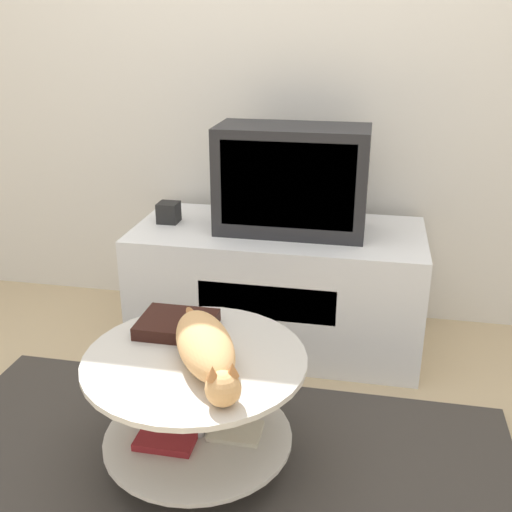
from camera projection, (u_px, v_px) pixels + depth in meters
The scene contains 9 objects.
ground_plane at pixel (209, 475), 1.96m from camera, with size 12.00×12.00×0.00m, color tan.
wall_back at pixel (279, 41), 2.68m from camera, with size 8.00×0.05×2.60m.
rug at pixel (209, 473), 1.95m from camera, with size 2.00×1.07×0.02m.
tv_stand at pixel (278, 286), 2.70m from camera, with size 1.26×0.59×0.54m.
tv at pixel (292, 180), 2.50m from camera, with size 0.63×0.30×0.45m.
speaker at pixel (169, 212), 2.67m from camera, with size 0.09×0.09×0.09m.
coffee_table at pixel (196, 398), 1.89m from camera, with size 0.69×0.69×0.41m.
dvd_box at pixel (177, 324), 1.98m from camera, with size 0.25×0.20×0.04m.
cat at pixel (207, 347), 1.77m from camera, with size 0.33×0.54×0.12m.
Camera 1 is at (0.46, -1.50, 1.39)m, focal length 42.00 mm.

